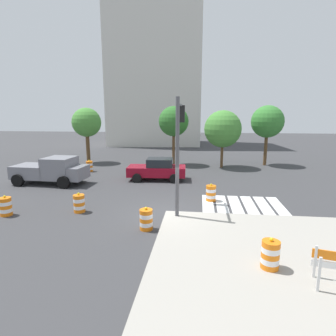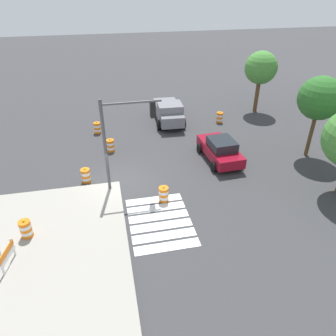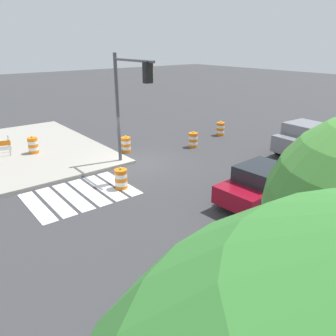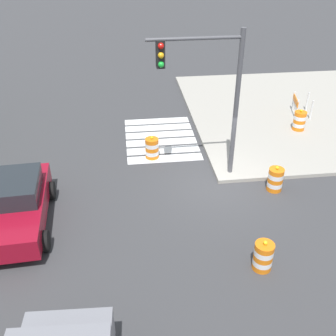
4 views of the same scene
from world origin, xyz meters
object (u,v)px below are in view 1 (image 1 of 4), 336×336
traffic_barrel_median_far (146,219)px  street_tree_streetside_far (87,123)px  street_tree_streetside_mid (174,122)px  sports_car (158,169)px  pickup_truck (53,170)px  traffic_barrel_on_sidewalk (270,254)px  traffic_barrel_median_near (79,203)px  street_tree_streetside_near (223,129)px  traffic_light_pole (179,135)px  street_tree_corner_lot (267,122)px  traffic_barrel_far_curb (211,193)px  traffic_barrel_near_corner (89,166)px  traffic_barrel_crosswalk_end (6,207)px

traffic_barrel_median_far → street_tree_streetside_far: bearing=120.1°
street_tree_streetside_mid → street_tree_streetside_far: bearing=179.2°
sports_car → pickup_truck: 7.46m
traffic_barrel_median_far → traffic_barrel_on_sidewalk: 5.27m
traffic_barrel_median_near → traffic_barrel_on_sidewalk: bearing=-28.5°
traffic_barrel_median_near → street_tree_streetside_near: size_ratio=0.20×
traffic_light_pole → street_tree_corner_lot: size_ratio=0.97×
pickup_truck → traffic_barrel_far_curb: pickup_truck is taller
sports_car → pickup_truck: (-7.16, -2.07, 0.16)m
pickup_truck → traffic_barrel_median_far: size_ratio=5.14×
sports_car → traffic_barrel_median_far: sports_car is taller
traffic_light_pole → pickup_truck: bearing=154.3°
street_tree_streetside_mid → traffic_light_pole: bearing=-83.4°
traffic_light_pole → street_tree_streetside_mid: size_ratio=0.98×
pickup_truck → traffic_light_pole: size_ratio=0.95×
traffic_barrel_near_corner → street_tree_streetside_mid: 8.82m
traffic_barrel_median_far → pickup_truck: bearing=139.1°
traffic_barrel_far_curb → street_tree_corner_lot: street_tree_corner_lot is taller
traffic_barrel_far_curb → traffic_light_pole: 4.26m
traffic_barrel_far_curb → street_tree_corner_lot: bearing=64.8°
sports_car → street_tree_corner_lot: bearing=37.2°
traffic_barrel_on_sidewalk → street_tree_streetside_near: size_ratio=0.20×
street_tree_streetside_mid → street_tree_streetside_far: size_ratio=1.02×
traffic_barrel_far_curb → sports_car: bearing=128.8°
traffic_barrel_median_near → street_tree_streetside_far: (-5.21, 13.81, 3.56)m
traffic_barrel_median_near → traffic_barrel_far_curb: 7.18m
sports_car → traffic_barrel_on_sidewalk: (5.38, -11.82, -0.21)m
traffic_light_pole → traffic_barrel_crosswalk_end: bearing=-168.7°
street_tree_streetside_near → street_tree_corner_lot: street_tree_corner_lot is taller
sports_car → traffic_barrel_near_corner: size_ratio=4.31×
traffic_barrel_on_sidewalk → traffic_light_pole: size_ratio=0.19×
traffic_barrel_median_near → street_tree_streetside_mid: (3.48, 13.68, 3.72)m
pickup_truck → street_tree_streetside_mid: 11.89m
traffic_barrel_far_curb → street_tree_streetside_far: size_ratio=0.19×
traffic_barrel_near_corner → traffic_barrel_median_near: size_ratio=1.00×
traffic_barrel_median_near → street_tree_streetside_mid: bearing=75.7°
sports_car → traffic_light_pole: size_ratio=0.80×
traffic_barrel_crosswalk_end → traffic_barrel_far_curb: size_ratio=1.00×
pickup_truck → street_tree_streetside_far: size_ratio=0.95×
sports_car → traffic_barrel_near_corner: 6.70m
pickup_truck → street_tree_streetside_far: bearing=96.2°
street_tree_streetside_near → street_tree_corner_lot: bearing=21.2°
pickup_truck → traffic_barrel_median_near: pickup_truck is taller
street_tree_corner_lot → street_tree_streetside_near: bearing=-158.8°
sports_car → street_tree_streetside_mid: street_tree_streetside_mid is taller
pickup_truck → traffic_barrel_near_corner: pickup_truck is taller
sports_car → traffic_barrel_median_near: bearing=-111.5°
sports_car → traffic_barrel_crosswalk_end: bearing=-127.3°
traffic_barrel_far_curb → traffic_light_pole: (-1.72, -1.80, 3.46)m
traffic_light_pole → traffic_barrel_median_near: bearing=-170.9°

